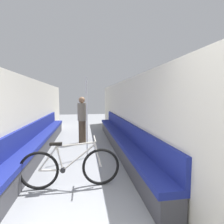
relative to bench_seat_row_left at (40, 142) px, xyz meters
name	(u,v)px	position (x,y,z in m)	size (l,w,h in m)	color
wall_left	(28,117)	(-0.23, -0.17, 0.74)	(0.10, 11.05, 2.09)	beige
wall_right	(129,115)	(2.53, -0.17, 0.74)	(0.10, 11.05, 2.09)	beige
bench_seat_row_left	(40,142)	(0.00, 0.00, 0.00)	(0.40, 6.54, 0.88)	#3D3D42
bench_seat_row_right	(120,139)	(2.31, 0.00, 0.00)	(0.40, 6.54, 0.88)	#3D3D42
bicycle	(71,167)	(1.00, -2.05, 0.05)	(1.72, 0.46, 0.86)	black
grab_pole_near	(87,119)	(1.31, -0.60, 0.70)	(0.08, 0.08, 2.07)	gray
passenger_standing	(82,119)	(1.17, 0.91, 0.51)	(0.30, 0.30, 1.58)	#473828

